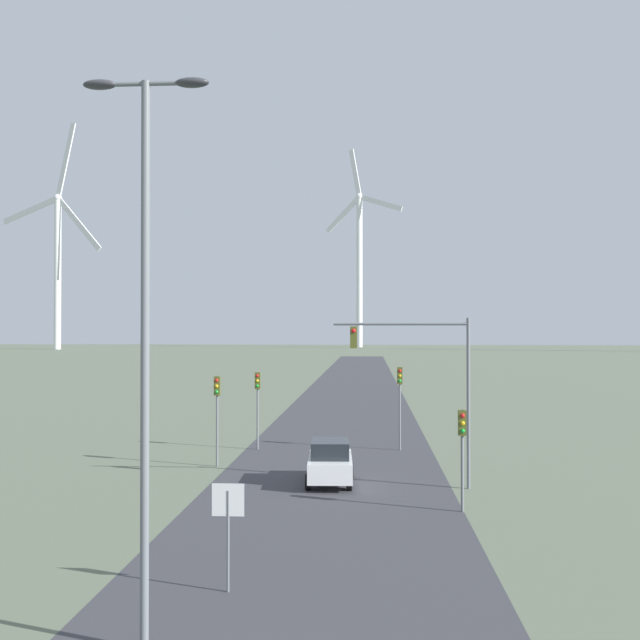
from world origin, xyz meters
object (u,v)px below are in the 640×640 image
object	(u,v)px
traffic_light_post_mid_right	(400,390)
wind_turbine_left	(359,257)
wind_turbine_far_left	(58,254)
traffic_light_mast_overhead	(423,366)
car_approaching	(330,462)
traffic_light_post_mid_left	(258,393)
stop_sign_near	(228,516)
traffic_light_post_near_right	(462,437)
streetlamp	(145,301)
traffic_light_post_near_left	(217,401)

from	to	relation	value
traffic_light_post_mid_right	wind_turbine_left	xyz separation A→B (m)	(-5.00, 229.11, 29.19)
wind_turbine_far_left	traffic_light_mast_overhead	bearing A→B (deg)	-63.33
traffic_light_post_mid_right	traffic_light_mast_overhead	size ratio (longest dim) A/B	0.64
car_approaching	wind_turbine_far_left	xyz separation A→B (m)	(-98.09, 202.31, 29.65)
car_approaching	wind_turbine_left	distance (m)	240.09
car_approaching	wind_turbine_left	xyz separation A→B (m)	(-1.73, 238.01, 31.51)
traffic_light_post_mid_left	stop_sign_near	bearing A→B (deg)	-83.40
traffic_light_post_mid_left	wind_turbine_left	world-z (taller)	wind_turbine_left
traffic_light_post_near_right	car_approaching	distance (m)	6.90
traffic_light_post_mid_left	car_approaching	world-z (taller)	traffic_light_post_mid_left
streetlamp	traffic_light_post_mid_left	distance (m)	25.49
traffic_light_post_near_left	car_approaching	distance (m)	6.97
traffic_light_post_mid_left	wind_turbine_far_left	size ratio (longest dim) A/B	0.06
traffic_light_post_mid_right	wind_turbine_left	bearing A→B (deg)	91.25
traffic_light_mast_overhead	wind_turbine_far_left	xyz separation A→B (m)	(-101.92, 202.90, 25.58)
stop_sign_near	streetlamp	bearing A→B (deg)	-107.41
traffic_light_mast_overhead	wind_turbine_left	distance (m)	240.25
traffic_light_post_mid_right	wind_turbine_far_left	size ratio (longest dim) A/B	0.06
traffic_light_post_mid_left	traffic_light_post_mid_right	distance (m)	7.65
stop_sign_near	car_approaching	bearing A→B (deg)	81.90
streetlamp	wind_turbine_far_left	size ratio (longest dim) A/B	0.16
stop_sign_near	traffic_light_mast_overhead	xyz separation A→B (m)	(5.68, 12.45, 3.11)
traffic_light_post_near_left	traffic_light_post_mid_right	xyz separation A→B (m)	(8.82, 5.29, 0.13)
traffic_light_mast_overhead	wind_turbine_left	xyz separation A→B (m)	(-5.56, 238.61, 27.44)
streetlamp	traffic_light_post_mid_right	size ratio (longest dim) A/B	2.61
streetlamp	traffic_light_post_mid_right	bearing A→B (deg)	76.27
streetlamp	stop_sign_near	xyz separation A→B (m)	(1.07, 3.40, -5.19)
traffic_light_post_mid_right	wind_turbine_left	distance (m)	231.01
traffic_light_post_near_right	wind_turbine_left	distance (m)	244.43
traffic_light_post_near_left	traffic_light_post_mid_right	bearing A→B (deg)	30.94
traffic_light_mast_overhead	stop_sign_near	bearing A→B (deg)	-114.54
stop_sign_near	traffic_light_post_near_right	world-z (taller)	traffic_light_post_near_right
traffic_light_post_mid_left	wind_turbine_left	bearing A→B (deg)	89.34
stop_sign_near	traffic_light_post_near_left	distance (m)	17.11
traffic_light_mast_overhead	traffic_light_post_mid_right	bearing A→B (deg)	93.34
traffic_light_post_mid_left	car_approaching	distance (m)	9.95
streetlamp	traffic_light_post_near_left	world-z (taller)	streetlamp
traffic_light_post_near_right	traffic_light_post_mid_right	bearing A→B (deg)	97.04
car_approaching	stop_sign_near	bearing A→B (deg)	-98.10
traffic_light_post_mid_right	traffic_light_post_near_left	bearing A→B (deg)	-149.06
car_approaching	wind_turbine_far_left	distance (m)	226.78
car_approaching	traffic_light_post_mid_left	bearing A→B (deg)	116.72
streetlamp	traffic_light_mast_overhead	distance (m)	17.35
stop_sign_near	wind_turbine_left	size ratio (longest dim) A/B	0.04
wind_turbine_far_left	traffic_light_post_mid_left	bearing A→B (deg)	-64.17
traffic_light_post_near_left	wind_turbine_left	size ratio (longest dim) A/B	0.06
traffic_light_mast_overhead	car_approaching	bearing A→B (deg)	171.13
traffic_light_post_mid_right	streetlamp	bearing A→B (deg)	-103.73
traffic_light_post_near_left	traffic_light_mast_overhead	world-z (taller)	traffic_light_mast_overhead
stop_sign_near	wind_turbine_left	bearing A→B (deg)	89.97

